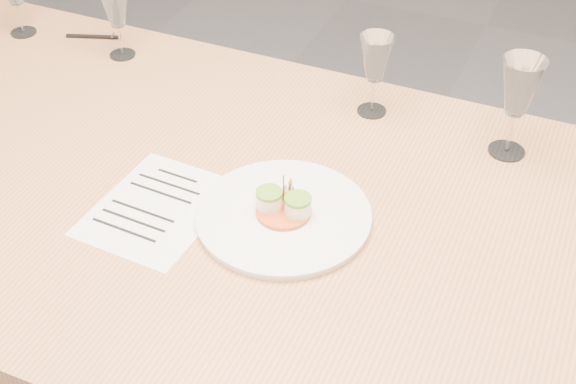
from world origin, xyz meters
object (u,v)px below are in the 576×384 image
at_px(dining_table, 265,233).
at_px(ballpoint_pen, 94,36).
at_px(recipe_sheet, 157,208).
at_px(wine_glass_2, 376,60).
at_px(wine_glass_3, 520,89).
at_px(dinner_plate, 284,215).
at_px(wine_glass_1, 116,8).

distance_m(dining_table, ballpoint_pen, 0.77).
relative_size(recipe_sheet, wine_glass_2, 1.58).
xyz_separation_m(wine_glass_2, wine_glass_3, (0.30, -0.03, 0.02)).
bearing_deg(dining_table, wine_glass_3, 42.80).
distance_m(dinner_plate, wine_glass_1, 0.72).
bearing_deg(wine_glass_1, recipe_sheet, -51.08).
bearing_deg(recipe_sheet, dining_table, 28.90).
bearing_deg(dinner_plate, wine_glass_2, 85.60).
height_order(dinner_plate, wine_glass_2, wine_glass_2).
height_order(dining_table, wine_glass_3, wine_glass_3).
height_order(dining_table, wine_glass_2, wine_glass_2).
bearing_deg(dinner_plate, dining_table, 156.17).
distance_m(dinner_plate, wine_glass_3, 0.51).
bearing_deg(wine_glass_2, recipe_sheet, -119.05).
xyz_separation_m(dinner_plate, ballpoint_pen, (-0.70, 0.43, -0.01)).
distance_m(dinner_plate, recipe_sheet, 0.24).
xyz_separation_m(dinner_plate, recipe_sheet, (-0.23, -0.06, -0.01)).
xyz_separation_m(dining_table, wine_glass_2, (0.08, 0.38, 0.19)).
bearing_deg(wine_glass_3, wine_glass_1, 178.78).
bearing_deg(ballpoint_pen, recipe_sheet, -65.87).
height_order(recipe_sheet, wine_glass_2, wine_glass_2).
height_order(dinner_plate, wine_glass_3, wine_glass_3).
relative_size(dining_table, wine_glass_3, 11.40).
distance_m(dinner_plate, wine_glass_2, 0.42).
xyz_separation_m(recipe_sheet, wine_glass_3, (0.55, 0.43, 0.15)).
relative_size(dining_table, ballpoint_pen, 18.15).
bearing_deg(wine_glass_1, wine_glass_2, 0.90).
relative_size(dining_table, recipe_sheet, 8.45).
bearing_deg(ballpoint_pen, wine_glass_1, -41.17).
height_order(wine_glass_1, wine_glass_3, wine_glass_3).
bearing_deg(recipe_sheet, wine_glass_2, 64.04).
relative_size(dining_table, wine_glass_1, 13.65).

